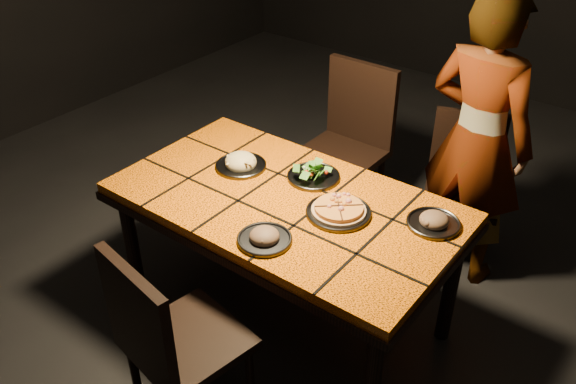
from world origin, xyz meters
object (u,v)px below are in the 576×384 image
Objects in this scene: chair_far_right at (462,179)px; plate_pizza at (339,211)px; plate_pasta at (241,163)px; dining_table at (285,212)px; chair_near at (167,338)px; diner at (477,141)px; chair_far_left at (350,136)px.

chair_far_right is 2.53× the size of plate_pizza.
plate_pasta is (-0.61, 0.04, 0.00)m from plate_pizza.
chair_near reaches higher than dining_table.
diner is (0.53, 0.95, 0.14)m from dining_table.
plate_pizza is at bearing -60.12° from chair_far_left.
plate_pizza is at bearing 82.29° from diner.
diner is (0.48, 1.76, 0.27)m from chair_near.
diner is at bearing 60.92° from dining_table.
plate_pasta is at bearing -151.19° from chair_far_right.
diner is at bearing -95.60° from chair_near.
chair_near is 0.58× the size of diner.
diner reaches higher than plate_pasta.
chair_far_right is at bearing 50.73° from plate_pasta.
chair_near reaches higher than plate_pasta.
chair_far_left is at bearing 104.53° from dining_table.
chair_far_right is (0.45, 1.06, -0.17)m from dining_table.
plate_pasta is (-0.10, -0.88, 0.19)m from chair_far_left.
plate_pizza is at bearing 9.07° from dining_table.
chair_far_right is at bearing 8.19° from chair_far_left.
chair_far_right is 1.07m from plate_pizza.
dining_table is 0.29m from plate_pizza.
dining_table is 0.99× the size of diner.
chair_far_right is at bearing 79.86° from plate_pizza.
chair_near is 0.91m from plate_pizza.
chair_far_left reaches higher than chair_near.
chair_near is at bearing -104.67° from plate_pizza.
plate_pizza is at bearing -122.06° from chair_far_right.
chair_far_right is 0.34m from diner.
chair_far_right is (0.70, 0.09, -0.08)m from chair_far_left.
plate_pizza is 0.62m from plate_pasta.
dining_table is 1.09m from diner.
diner reaches higher than chair_near.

